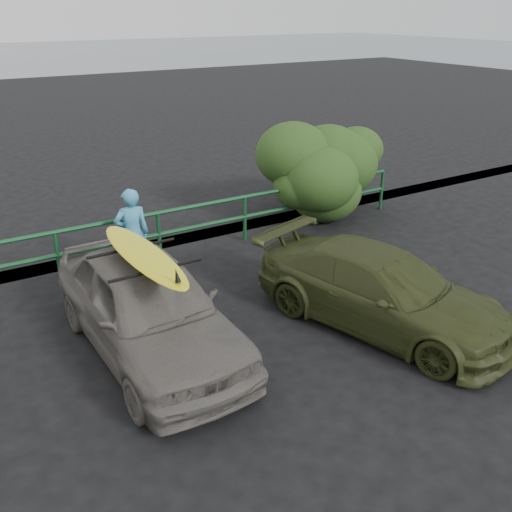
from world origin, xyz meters
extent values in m
plane|color=black|center=(0.00, 0.00, 0.00)|extent=(80.00, 80.00, 0.00)
imported|color=#5E5953|center=(-0.43, 1.95, 0.74)|extent=(1.84, 4.39, 1.48)
imported|color=#333A19|center=(3.00, 0.73, 0.62)|extent=(2.88, 4.59, 1.24)
imported|color=#4098C1|center=(0.29, 4.51, 0.87)|extent=(0.69, 0.51, 1.75)
ellipsoid|color=yellow|center=(-0.43, 1.95, 1.57)|extent=(0.61, 2.68, 0.08)
camera|label=1|loc=(-2.91, -5.10, 4.76)|focal=40.00mm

